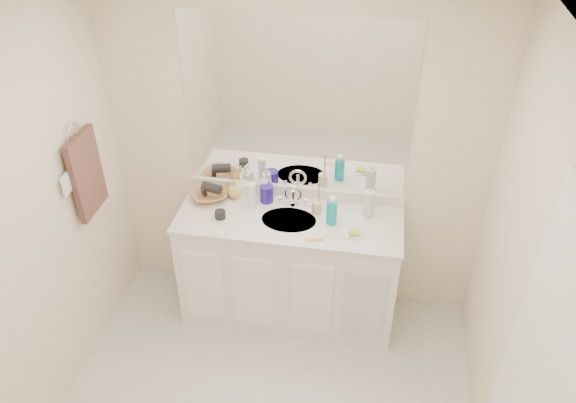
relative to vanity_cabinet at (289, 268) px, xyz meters
The scene contains 28 objects.
ceiling 2.23m from the vanity_cabinet, 90.00° to the right, with size 2.60×2.60×0.02m, color white.
wall_back 0.82m from the vanity_cabinet, 90.00° to the left, with size 2.60×0.02×2.40m, color #FEE8C6.
wall_left 1.83m from the vanity_cabinet, 141.75° to the right, with size 0.02×2.60×2.40m, color #FEE8C6.
wall_right 1.83m from the vanity_cabinet, 38.25° to the right, with size 0.02×2.60×2.40m, color #FEE8C6.
vanity_cabinet is the anchor object (origin of this frame).
countertop 0.44m from the vanity_cabinet, ahead, with size 1.52×0.57×0.03m, color silver.
backsplash 0.56m from the vanity_cabinet, 90.00° to the left, with size 1.52×0.03×0.08m, color silver.
sink_basin 0.44m from the vanity_cabinet, 90.00° to the right, with size 0.37×0.37×0.02m, color beige.
faucet 0.53m from the vanity_cabinet, 90.00° to the left, with size 0.02×0.02×0.11m, color silver.
mirror 1.17m from the vanity_cabinet, 90.00° to the left, with size 1.48×0.01×1.20m, color white.
blue_mug 0.58m from the vanity_cabinet, 138.35° to the left, with size 0.09×0.09×0.13m, color navy.
tan_cup 0.54m from the vanity_cabinet, 27.24° to the left, with size 0.07×0.07×0.09m, color beige.
toothbrush 0.64m from the vanity_cabinet, 25.96° to the left, with size 0.01×0.01×0.19m, color #DC3A9B.
mouthwash_bottle 0.61m from the vanity_cabinet, ahead, with size 0.07×0.07×0.17m, color #0E9CAC.
clear_pump_bottle 0.76m from the vanity_cabinet, 13.12° to the left, with size 0.07×0.07×0.19m, color silver.
soap_dish 0.65m from the vanity_cabinet, 15.15° to the right, with size 0.10×0.08×0.01m, color white.
green_soap 0.66m from the vanity_cabinet, 15.15° to the right, with size 0.07×0.05×0.02m, color #93D333.
orange_comb 0.54m from the vanity_cabinet, 45.87° to the right, with size 0.11×0.02×0.00m, color #F5A819.
dark_jar 0.67m from the vanity_cabinet, behind, with size 0.07×0.07×0.05m, color black.
extra_white_bottle 0.62m from the vanity_cabinet, 161.62° to the left, with size 0.06×0.06×0.18m, color white.
soap_bottle_white 0.63m from the vanity_cabinet, 135.23° to the left, with size 0.07×0.08×0.19m, color white.
soap_bottle_cream 0.68m from the vanity_cabinet, 152.21° to the left, with size 0.08×0.08×0.17m, color #F5EBC8.
soap_bottle_yellow 0.70m from the vanity_cabinet, 156.54° to the left, with size 0.11×0.11×0.14m, color #D2B051.
wicker_basket 0.78m from the vanity_cabinet, 167.33° to the left, with size 0.25×0.25×0.06m, color #AA7244.
hair_dryer 0.80m from the vanity_cabinet, 166.90° to the left, with size 0.07×0.07×0.14m, color black.
towel_ring 1.71m from the vanity_cabinet, 168.86° to the right, with size 0.11×0.11×0.01m, color silver.
hand_towel 1.52m from the vanity_cabinet, 168.69° to the right, with size 0.04×0.32×0.55m, color #3D2521.
switch_plate 1.61m from the vanity_cabinet, 160.52° to the right, with size 0.01×0.09×0.13m, color white.
Camera 1 is at (0.50, -1.94, 3.14)m, focal length 35.00 mm.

